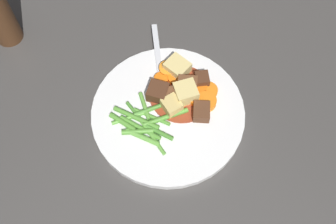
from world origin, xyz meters
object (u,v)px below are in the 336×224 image
object	(u,v)px
carrot_slice_2	(168,69)
fork	(159,67)
carrot_slice_0	(200,87)
carrot_slice_5	(209,91)
meat_chunk_1	(158,92)
meat_chunk_4	(200,78)
meat_chunk_2	(201,112)
potato_chunk_0	(173,107)
carrot_slice_4	(196,99)
potato_chunk_2	(177,68)
carrot_slice_6	(175,79)
meat_chunk_0	(173,97)
carrot_slice_3	(161,79)
dinner_plate	(168,114)
meat_chunk_3	(187,85)
carrot_slice_1	(206,102)
potato_chunk_1	(187,94)

from	to	relation	value
carrot_slice_2	fork	xyz separation A→B (m)	(-0.01, 0.02, -0.01)
carrot_slice_0	carrot_slice_5	bearing A→B (deg)	-66.37
carrot_slice_2	meat_chunk_1	distance (m)	0.05
carrot_slice_5	meat_chunk_4	distance (m)	0.03
meat_chunk_2	potato_chunk_0	bearing A→B (deg)	126.92
carrot_slice_4	meat_chunk_4	size ratio (longest dim) A/B	1.10
carrot_slice_4	potato_chunk_2	xyz separation A→B (m)	(0.02, 0.06, 0.01)
carrot_slice_5	meat_chunk_2	distance (m)	0.05
meat_chunk_4	carrot_slice_5	bearing A→B (deg)	-99.41
carrot_slice_2	carrot_slice_6	size ratio (longest dim) A/B	1.16
meat_chunk_0	meat_chunk_1	xyz separation A→B (m)	(-0.01, 0.02, 0.00)
potato_chunk_2	meat_chunk_1	world-z (taller)	potato_chunk_2
potato_chunk_0	carrot_slice_4	bearing A→B (deg)	-18.44
potato_chunk_0	meat_chunk_4	bearing A→B (deg)	6.20
carrot_slice_0	carrot_slice_3	bearing A→B (deg)	121.69
carrot_slice_3	meat_chunk_0	size ratio (longest dim) A/B	0.83
carrot_slice_5	fork	distance (m)	0.10
dinner_plate	carrot_slice_4	world-z (taller)	carrot_slice_4
carrot_slice_3	carrot_slice_6	distance (m)	0.03
carrot_slice_3	fork	xyz separation A→B (m)	(0.02, 0.02, -0.00)
meat_chunk_3	carrot_slice_4	bearing A→B (deg)	-98.79
meat_chunk_0	meat_chunk_4	size ratio (longest dim) A/B	1.22
carrot_slice_5	fork	world-z (taller)	carrot_slice_5
dinner_plate	carrot_slice_6	bearing A→B (deg)	34.28
carrot_slice_2	carrot_slice_6	bearing A→B (deg)	-97.08
carrot_slice_1	meat_chunk_2	bearing A→B (deg)	-157.55
carrot_slice_0	fork	world-z (taller)	carrot_slice_0
potato_chunk_0	meat_chunk_3	distance (m)	0.05
carrot_slice_1	potato_chunk_0	xyz separation A→B (m)	(-0.05, 0.03, 0.01)
fork	meat_chunk_2	bearing A→B (deg)	-96.43
carrot_slice_3	carrot_slice_4	xyz separation A→B (m)	(0.02, -0.07, 0.00)
carrot_slice_1	carrot_slice_3	xyz separation A→B (m)	(-0.02, 0.09, -0.00)
carrot_slice_3	potato_chunk_2	distance (m)	0.03
carrot_slice_0	potato_chunk_0	bearing A→B (deg)	178.04
potato_chunk_2	meat_chunk_3	xyz separation A→B (m)	(-0.01, -0.04, 0.00)
dinner_plate	carrot_slice_2	world-z (taller)	carrot_slice_2
carrot_slice_5	potato_chunk_2	world-z (taller)	potato_chunk_2
meat_chunk_2	fork	bearing A→B (deg)	83.57
potato_chunk_1	meat_chunk_2	size ratio (longest dim) A/B	1.12
meat_chunk_1	meat_chunk_2	bearing A→B (deg)	-70.05
carrot_slice_0	meat_chunk_3	xyz separation A→B (m)	(-0.02, 0.01, 0.01)
meat_chunk_2	meat_chunk_4	bearing A→B (deg)	46.30
carrot_slice_3	potato_chunk_1	world-z (taller)	potato_chunk_1
meat_chunk_2	fork	distance (m)	0.12
meat_chunk_2	carrot_slice_5	bearing A→B (deg)	27.90
carrot_slice_5	dinner_plate	bearing A→B (deg)	165.01
potato_chunk_1	carrot_slice_5	bearing A→B (deg)	-26.49
dinner_plate	potato_chunk_0	distance (m)	0.02
carrot_slice_3	potato_chunk_0	size ratio (longest dim) A/B	0.83
meat_chunk_4	carrot_slice_0	bearing A→B (deg)	-136.79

